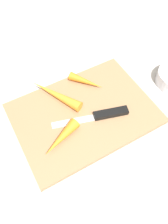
% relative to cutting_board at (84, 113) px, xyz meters
% --- Properties ---
extents(ground_plane, '(1.40, 1.40, 0.00)m').
position_rel_cutting_board_xyz_m(ground_plane, '(0.00, 0.00, -0.01)').
color(ground_plane, '#ADA8A0').
extents(cutting_board, '(0.36, 0.26, 0.01)m').
position_rel_cutting_board_xyz_m(cutting_board, '(0.00, 0.00, 0.00)').
color(cutting_board, '#99704C').
rests_on(cutting_board, ground_plane).
extents(knife, '(0.20, 0.08, 0.01)m').
position_rel_cutting_board_xyz_m(knife, '(0.04, -0.04, 0.01)').
color(knife, '#B7B7BC').
rests_on(knife, cutting_board).
extents(carrot_longest, '(0.10, 0.15, 0.03)m').
position_rel_cutting_board_xyz_m(carrot_longest, '(-0.04, 0.08, 0.02)').
color(carrot_longest, orange).
rests_on(carrot_longest, cutting_board).
extents(carrot_medium, '(0.11, 0.07, 0.03)m').
position_rel_cutting_board_xyz_m(carrot_medium, '(-0.09, -0.05, 0.02)').
color(carrot_medium, orange).
rests_on(carrot_medium, cutting_board).
extents(carrot_shortest, '(0.08, 0.10, 0.02)m').
position_rel_cutting_board_xyz_m(carrot_shortest, '(0.05, 0.08, 0.02)').
color(carrot_shortest, orange).
rests_on(carrot_shortest, cutting_board).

